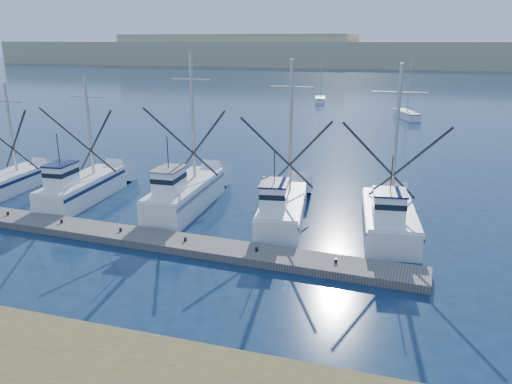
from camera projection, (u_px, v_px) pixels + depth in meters
ground at (264, 313)px, 20.13m from camera, size 500.00×500.00×0.00m
floating_dock at (137, 237)px, 27.32m from camera, size 30.76×3.49×0.41m
dune_ridge at (402, 54)px, 210.72m from camera, size 360.00×60.00×10.00m
trawler_fleet at (189, 198)px, 31.58m from camera, size 29.83×9.05×9.79m
sailboat_near at (407, 115)px, 70.02m from camera, size 3.82×6.78×8.10m
sailboat_far at (320, 100)px, 87.25m from camera, size 2.45×5.22×8.10m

